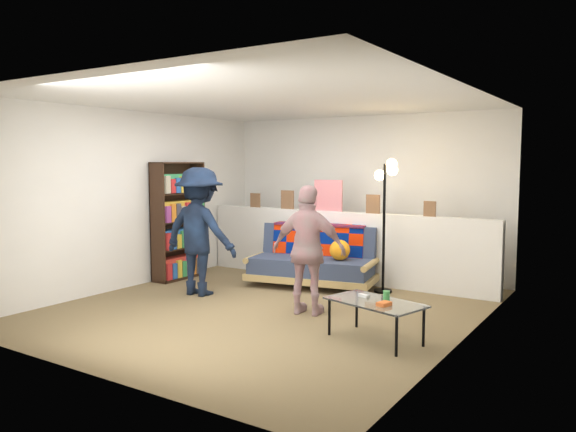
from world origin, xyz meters
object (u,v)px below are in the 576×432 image
object	(u,v)px
floor_lamp	(386,198)
person_left	(200,231)
coffee_table	(376,304)
person_right	(309,250)
futon_sofa	(314,261)
bookshelf	(178,225)

from	to	relation	value
floor_lamp	person_left	bearing A→B (deg)	-144.04
coffee_table	person_right	distance (m)	1.18
futon_sofa	person_right	size ratio (longest dim) A/B	1.27
bookshelf	person_left	size ratio (longest dim) A/B	1.04
futon_sofa	floor_lamp	bearing A→B (deg)	11.26
bookshelf	coffee_table	distance (m)	3.83
coffee_table	floor_lamp	bearing A→B (deg)	110.56
person_left	person_right	size ratio (longest dim) A/B	1.13
futon_sofa	person_left	xyz separation A→B (m)	(-0.99, -1.23, 0.47)
person_left	person_right	world-z (taller)	person_left
bookshelf	person_left	world-z (taller)	bookshelf
coffee_table	person_right	bearing A→B (deg)	155.35
floor_lamp	person_right	distance (m)	1.59
bookshelf	futon_sofa	bearing A→B (deg)	17.94
futon_sofa	coffee_table	distance (m)	2.44
futon_sofa	coffee_table	size ratio (longest dim) A/B	1.82
bookshelf	coffee_table	size ratio (longest dim) A/B	1.68
coffee_table	person_left	distance (m)	2.78
futon_sofa	bookshelf	distance (m)	2.08
bookshelf	floor_lamp	bearing A→B (deg)	15.76
futon_sofa	person_right	bearing A→B (deg)	-62.34
floor_lamp	person_right	world-z (taller)	floor_lamp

